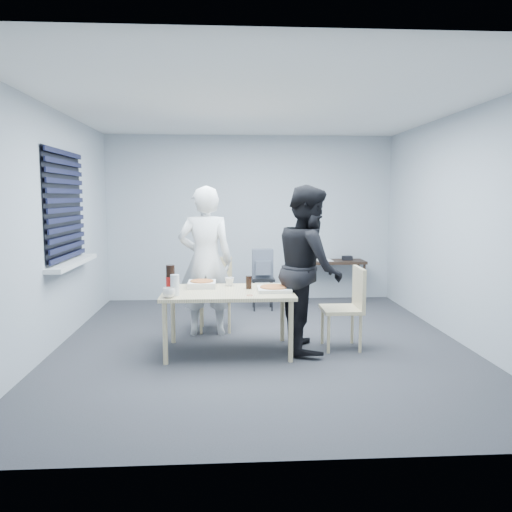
{
  "coord_description": "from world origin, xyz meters",
  "views": [
    {
      "loc": [
        -0.39,
        -5.43,
        1.65
      ],
      "look_at": [
        -0.06,
        0.1,
        0.99
      ],
      "focal_mm": 35.0,
      "sensor_mm": 36.0,
      "label": 1
    }
  ],
  "objects": [
    {
      "name": "person_black",
      "position": [
        0.49,
        -0.19,
        0.89
      ],
      "size": [
        0.47,
        0.86,
        1.77
      ],
      "primitive_type": "imported",
      "rotation": [
        0.0,
        0.0,
        1.57
      ],
      "color": "black",
      "rests_on": "ground"
    },
    {
      "name": "pizza_box_b",
      "position": [
        0.11,
        -0.3,
        0.69
      ],
      "size": [
        0.34,
        0.34,
        0.05
      ],
      "rotation": [
        0.0,
        0.0,
        0.12
      ],
      "color": "silver",
      "rests_on": "dining_table"
    },
    {
      "name": "dining_table",
      "position": [
        -0.37,
        -0.25,
        0.6
      ],
      "size": [
        1.36,
        0.86,
        0.66
      ],
      "color": "beige",
      "rests_on": "ground"
    },
    {
      "name": "papers",
      "position": [
        1.16,
        2.3,
        0.65
      ],
      "size": [
        0.34,
        0.39,
        0.01
      ],
      "primitive_type": "cube",
      "rotation": [
        0.0,
        0.0,
        0.37
      ],
      "color": "white",
      "rests_on": "side_table"
    },
    {
      "name": "person_white",
      "position": [
        -0.64,
        0.46,
        0.89
      ],
      "size": [
        0.65,
        0.42,
        1.77
      ],
      "primitive_type": "imported",
      "rotation": [
        0.0,
        0.0,
        3.14
      ],
      "color": "silver",
      "rests_on": "ground"
    },
    {
      "name": "chair_far",
      "position": [
        -0.53,
        0.72,
        0.51
      ],
      "size": [
        0.42,
        0.42,
        0.89
      ],
      "color": "beige",
      "rests_on": "ground"
    },
    {
      "name": "cola_glass",
      "position": [
        -0.15,
        -0.17,
        0.73
      ],
      "size": [
        0.08,
        0.08,
        0.14
      ],
      "primitive_type": "cylinder",
      "rotation": [
        0.0,
        0.0,
        -0.23
      ],
      "color": "black",
      "rests_on": "dining_table"
    },
    {
      "name": "side_table",
      "position": [
        1.31,
        2.28,
        0.57
      ],
      "size": [
        0.97,
        0.43,
        0.65
      ],
      "color": "black",
      "rests_on": "ground"
    },
    {
      "name": "rubber_band",
      "position": [
        -0.16,
        -0.53,
        0.66
      ],
      "size": [
        0.07,
        0.07,
        0.0
      ],
      "primitive_type": "torus",
      "rotation": [
        0.0,
        0.0,
        0.26
      ],
      "color": "red",
      "rests_on": "dining_table"
    },
    {
      "name": "black_box",
      "position": [
        1.53,
        2.31,
        0.68
      ],
      "size": [
        0.18,
        0.16,
        0.07
      ],
      "primitive_type": "cube",
      "rotation": [
        0.0,
        0.0,
        -0.36
      ],
      "color": "black",
      "rests_on": "side_table"
    },
    {
      "name": "soda_bottle",
      "position": [
        -0.95,
        -0.41,
        0.81
      ],
      "size": [
        0.09,
        0.09,
        0.3
      ],
      "rotation": [
        0.0,
        0.0,
        0.28
      ],
      "color": "black",
      "rests_on": "dining_table"
    },
    {
      "name": "mug_a",
      "position": [
        -0.95,
        -0.59,
        0.71
      ],
      "size": [
        0.17,
        0.17,
        0.1
      ],
      "primitive_type": "imported",
      "rotation": [
        0.0,
        0.0,
        0.52
      ],
      "color": "white",
      "rests_on": "dining_table"
    },
    {
      "name": "room",
      "position": [
        -2.2,
        0.4,
        1.44
      ],
      "size": [
        5.0,
        5.0,
        5.0
      ],
      "color": "#2F2E34",
      "rests_on": "ground"
    },
    {
      "name": "pizza_box_a",
      "position": [
        -0.66,
        -0.04,
        0.7
      ],
      "size": [
        0.3,
        0.3,
        0.07
      ],
      "rotation": [
        0.0,
        0.0,
        0.23
      ],
      "color": "silver",
      "rests_on": "dining_table"
    },
    {
      "name": "chair_right",
      "position": [
        0.94,
        -0.2,
        0.51
      ],
      "size": [
        0.42,
        0.42,
        0.89
      ],
      "color": "beige",
      "rests_on": "ground"
    },
    {
      "name": "mug_b",
      "position": [
        -0.35,
        0.03,
        0.71
      ],
      "size": [
        0.1,
        0.1,
        0.09
      ],
      "primitive_type": "imported",
      "color": "white",
      "rests_on": "dining_table"
    },
    {
      "name": "backpack",
      "position": [
        0.14,
        1.72,
        0.67
      ],
      "size": [
        0.3,
        0.22,
        0.42
      ],
      "rotation": [
        0.0,
        0.0,
        -0.32
      ],
      "color": "slate",
      "rests_on": "stool"
    },
    {
      "name": "stool",
      "position": [
        0.14,
        1.73,
        0.36
      ],
      "size": [
        0.34,
        0.34,
        0.47
      ],
      "color": "black",
      "rests_on": "ground"
    },
    {
      "name": "plastic_cups",
      "position": [
        -0.9,
        -0.48,
        0.77
      ],
      "size": [
        0.11,
        0.11,
        0.21
      ],
      "primitive_type": "cylinder",
      "rotation": [
        0.0,
        0.0,
        0.24
      ],
      "color": "silver",
      "rests_on": "dining_table"
    }
  ]
}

